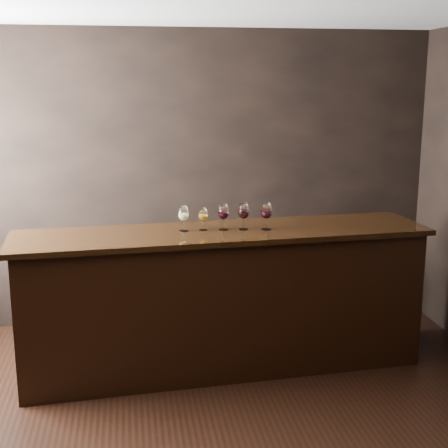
{
  "coord_description": "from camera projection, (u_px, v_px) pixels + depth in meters",
  "views": [
    {
      "loc": [
        -0.43,
        -3.67,
        2.28
      ],
      "look_at": [
        0.3,
        1.08,
        1.21
      ],
      "focal_mm": 50.0,
      "sensor_mm": 36.0,
      "label": 1
    }
  ],
  "objects": [
    {
      "name": "glass_red_c",
      "position": [
        266.0,
        212.0,
        4.92
      ],
      "size": [
        0.09,
        0.09,
        0.22
      ],
      "color": "white",
      "rests_on": "bar_top"
    },
    {
      "name": "bar_counter",
      "position": [
        223.0,
        302.0,
        5.06
      ],
      "size": [
        3.22,
        0.91,
        1.11
      ],
      "primitive_type": "cube",
      "rotation": [
        0.0,
        0.0,
        0.07
      ],
      "color": "black",
      "rests_on": "ground"
    },
    {
      "name": "glass_red_a",
      "position": [
        223.0,
        212.0,
        4.92
      ],
      "size": [
        0.09,
        0.09,
        0.21
      ],
      "color": "white",
      "rests_on": "bar_top"
    },
    {
      "name": "bar_top",
      "position": [
        223.0,
        233.0,
        4.93
      ],
      "size": [
        3.34,
        1.0,
        0.04
      ],
      "primitive_type": "cube",
      "rotation": [
        0.0,
        0.0,
        0.07
      ],
      "color": "black",
      "rests_on": "bar_counter"
    },
    {
      "name": "back_bar_shelf",
      "position": [
        164.0,
        282.0,
        5.94
      ],
      "size": [
        2.47,
        0.4,
        0.89
      ],
      "primitive_type": "cube",
      "color": "black",
      "rests_on": "ground"
    },
    {
      "name": "room_shell",
      "position": [
        161.0,
        164.0,
        3.78
      ],
      "size": [
        5.02,
        4.52,
        2.81
      ],
      "color": "black",
      "rests_on": "ground"
    },
    {
      "name": "glass_white",
      "position": [
        183.0,
        214.0,
        4.87
      ],
      "size": [
        0.09,
        0.09,
        0.2
      ],
      "color": "white",
      "rests_on": "bar_top"
    },
    {
      "name": "glass_amber",
      "position": [
        203.0,
        215.0,
        4.91
      ],
      "size": [
        0.08,
        0.08,
        0.18
      ],
      "color": "white",
      "rests_on": "bar_top"
    },
    {
      "name": "ground",
      "position": [
        204.0,
        440.0,
        4.1
      ],
      "size": [
        5.0,
        5.0,
        0.0
      ],
      "primitive_type": "plane",
      "color": "black",
      "rests_on": "ground"
    },
    {
      "name": "glass_red_b",
      "position": [
        244.0,
        212.0,
        4.93
      ],
      "size": [
        0.09,
        0.09,
        0.21
      ],
      "color": "white",
      "rests_on": "bar_top"
    }
  ]
}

